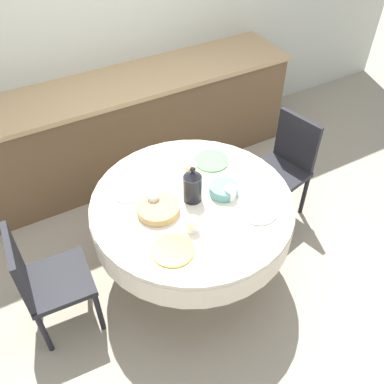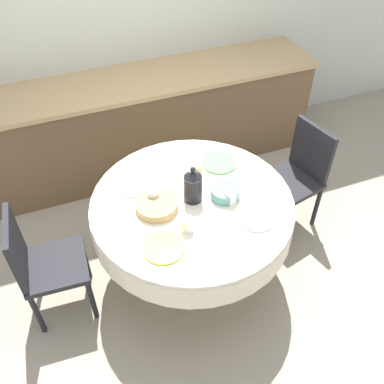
% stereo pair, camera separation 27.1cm
% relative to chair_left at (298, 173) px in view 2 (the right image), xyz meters
% --- Properties ---
extents(ground_plane, '(12.00, 12.00, 0.00)m').
position_rel_chair_left_xyz_m(ground_plane, '(-0.98, -0.23, -0.49)').
color(ground_plane, '#9E937F').
extents(wall_back, '(7.00, 0.05, 2.60)m').
position_rel_chair_left_xyz_m(wall_back, '(-0.98, 1.48, 0.81)').
color(wall_back, beige).
rests_on(wall_back, ground_plane).
extents(kitchen_counter, '(3.24, 0.64, 0.91)m').
position_rel_chair_left_xyz_m(kitchen_counter, '(-0.98, 1.14, -0.04)').
color(kitchen_counter, brown).
rests_on(kitchen_counter, ground_plane).
extents(dining_table, '(1.33, 1.33, 0.74)m').
position_rel_chair_left_xyz_m(dining_table, '(-0.98, -0.23, 0.12)').
color(dining_table, olive).
rests_on(dining_table, ground_plane).
extents(chair_left, '(0.48, 0.48, 0.88)m').
position_rel_chair_left_xyz_m(chair_left, '(0.00, 0.00, 0.00)').
color(chair_left, black).
rests_on(chair_left, ground_plane).
extents(chair_right, '(0.42, 0.42, 0.88)m').
position_rel_chair_left_xyz_m(chair_right, '(-1.98, -0.17, 0.00)').
color(chair_right, black).
rests_on(chair_right, ground_plane).
extents(plate_near_left, '(0.25, 0.25, 0.01)m').
position_rel_chair_left_xyz_m(plate_near_left, '(-1.28, -0.54, 0.25)').
color(plate_near_left, yellow).
rests_on(plate_near_left, dining_table).
extents(cup_near_left, '(0.08, 0.08, 0.09)m').
position_rel_chair_left_xyz_m(cup_near_left, '(-1.10, -0.45, 0.29)').
color(cup_near_left, white).
rests_on(cup_near_left, dining_table).
extents(plate_near_right, '(0.25, 0.25, 0.01)m').
position_rel_chair_left_xyz_m(plate_near_right, '(-0.66, -0.51, 0.25)').
color(plate_near_right, white).
rests_on(plate_near_right, dining_table).
extents(cup_near_right, '(0.08, 0.08, 0.09)m').
position_rel_chair_left_xyz_m(cup_near_right, '(-0.75, -0.33, 0.29)').
color(cup_near_right, white).
rests_on(cup_near_right, dining_table).
extents(plate_far_left, '(0.25, 0.25, 0.01)m').
position_rel_chair_left_xyz_m(plate_far_left, '(-1.30, 0.06, 0.25)').
color(plate_far_left, white).
rests_on(plate_far_left, dining_table).
extents(cup_far_left, '(0.08, 0.08, 0.09)m').
position_rel_chair_left_xyz_m(cup_far_left, '(-1.21, -0.14, 0.29)').
color(cup_far_left, white).
rests_on(cup_far_left, dining_table).
extents(plate_far_right, '(0.25, 0.25, 0.01)m').
position_rel_chair_left_xyz_m(plate_far_right, '(-0.66, 0.06, 0.25)').
color(plate_far_right, '#5BA85B').
rests_on(plate_far_right, dining_table).
extents(cup_far_right, '(0.08, 0.08, 0.09)m').
position_rel_chair_left_xyz_m(cup_far_right, '(-0.87, -0.01, 0.29)').
color(cup_far_right, '#DBB766').
rests_on(cup_far_right, dining_table).
extents(coffee_carafe, '(0.12, 0.12, 0.27)m').
position_rel_chair_left_xyz_m(coffee_carafe, '(-0.97, -0.21, 0.36)').
color(coffee_carafe, black).
rests_on(coffee_carafe, dining_table).
extents(bread_basket, '(0.27, 0.27, 0.06)m').
position_rel_chair_left_xyz_m(bread_basket, '(-1.21, -0.21, 0.28)').
color(bread_basket, tan).
rests_on(bread_basket, dining_table).
extents(fruit_bowl, '(0.19, 0.19, 0.07)m').
position_rel_chair_left_xyz_m(fruit_bowl, '(-0.76, -0.26, 0.28)').
color(fruit_bowl, '#569993').
rests_on(fruit_bowl, dining_table).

